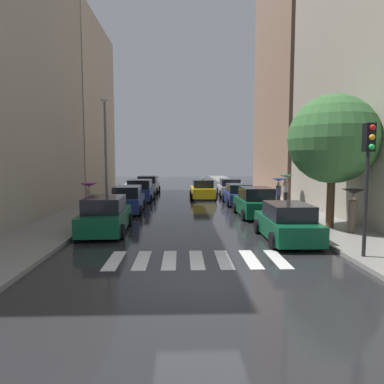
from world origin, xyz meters
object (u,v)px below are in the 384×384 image
parked_car_left_second (128,200)px  parked_car_left_third (140,191)px  parked_car_right_second (255,203)px  pedestrian_near_tree (89,193)px  lamp_post_left (106,145)px  taxi_midroad (203,190)px  parked_car_left_fourth (148,185)px  parked_car_right_third (238,195)px  traffic_light_right_corner (368,160)px  pedestrian_far_side (279,186)px  pedestrian_by_kerb (286,182)px  parked_car_right_nearest (287,223)px  parked_car_left_nearest (106,216)px  pedestrian_foreground (353,202)px  street_tree_right (333,139)px  parked_car_right_fourth (230,188)px

parked_car_left_second → parked_car_left_third: parked_car_left_third is taller
parked_car_right_second → pedestrian_near_tree: size_ratio=2.22×
parked_car_left_third → lamp_post_left: size_ratio=0.59×
taxi_midroad → pedestrian_near_tree: bearing=146.3°
parked_car_left_fourth → parked_car_right_third: 11.88m
parked_car_left_third → traffic_light_right_corner: (9.23, -16.80, 2.48)m
parked_car_left_third → pedestrian_far_side: pedestrian_far_side is taller
lamp_post_left → parked_car_left_second: bearing=-46.3°
parked_car_right_third → pedestrian_far_side: size_ratio=2.26×
parked_car_right_third → pedestrian_by_kerb: 3.52m
parked_car_right_third → taxi_midroad: size_ratio=0.97×
parked_car_right_nearest → traffic_light_right_corner: (1.66, -2.89, 2.56)m
parked_car_right_third → lamp_post_left: lamp_post_left is taller
pedestrian_near_tree → parked_car_left_nearest: bearing=92.8°
taxi_midroad → pedestrian_by_kerb: bearing=-134.6°
parked_car_left_nearest → pedestrian_by_kerb: bearing=-54.2°
parked_car_left_fourth → parked_car_right_third: bearing=-139.2°
pedestrian_far_side → pedestrian_near_tree: bearing=-26.0°
pedestrian_foreground → taxi_midroad: bearing=84.8°
parked_car_right_third → pedestrian_near_tree: pedestrian_near_tree is taller
pedestrian_far_side → street_tree_right: bearing=45.6°
parked_car_right_nearest → traffic_light_right_corner: traffic_light_right_corner is taller
parked_car_right_third → taxi_midroad: (-2.40, 4.10, 0.04)m
pedestrian_foreground → pedestrian_far_side: 8.68m
parked_car_left_second → parked_car_left_third: (0.08, 6.06, 0.02)m
parked_car_left_third → pedestrian_by_kerb: (10.64, -3.70, 0.92)m
parked_car_left_fourth → pedestrian_by_kerb: 14.94m
parked_car_left_second → parked_car_right_nearest: 10.96m
parked_car_right_nearest → pedestrian_by_kerb: 10.71m
parked_car_right_fourth → taxi_midroad: 3.57m
street_tree_right → pedestrian_far_side: bearing=92.5°
parked_car_left_nearest → traffic_light_right_corner: traffic_light_right_corner is taller
parked_car_right_third → pedestrian_foreground: (3.18, -10.63, 0.77)m
pedestrian_near_tree → pedestrian_by_kerb: pedestrian_by_kerb is taller
street_tree_right → lamp_post_left: lamp_post_left is taller
parked_car_right_nearest → parked_car_left_second: bearing=45.0°
parked_car_left_second → pedestrian_far_side: bearing=-82.7°
pedestrian_near_tree → lamp_post_left: 5.40m
pedestrian_by_kerb → parked_car_left_nearest: bearing=-178.9°
pedestrian_foreground → pedestrian_far_side: pedestrian_far_side is taller
parked_car_right_third → taxi_midroad: bearing=30.3°
lamp_post_left → parked_car_right_second: bearing=-21.4°
pedestrian_by_kerb → traffic_light_right_corner: bearing=-132.9°
parked_car_right_second → pedestrian_far_side: size_ratio=2.24×
parked_car_right_second → pedestrian_near_tree: bearing=95.0°
parked_car_left_nearest → pedestrian_foreground: size_ratio=2.40×
parked_car_left_fourth → pedestrian_far_side: bearing=-136.8°
parked_car_right_fourth → pedestrian_foreground: pedestrian_foreground is taller
parked_car_right_third → parked_car_right_fourth: 6.47m
parked_car_right_nearest → parked_car_right_second: parked_car_right_second is taller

